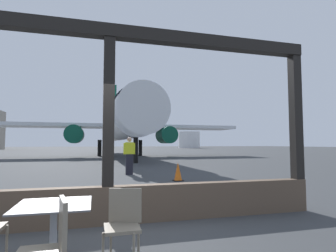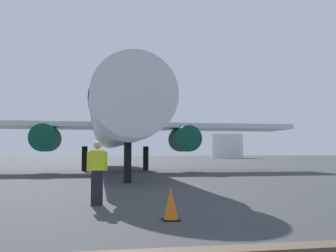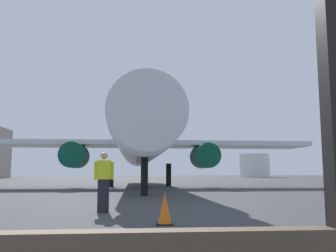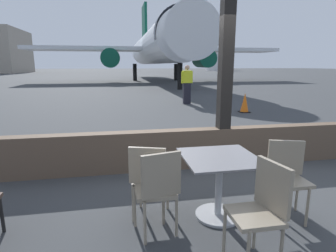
# 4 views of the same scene
# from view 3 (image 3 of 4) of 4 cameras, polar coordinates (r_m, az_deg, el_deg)

# --- Properties ---
(ground_plane) EXTENTS (220.00, 220.00, 0.00)m
(ground_plane) POSITION_cam_3_polar(r_m,az_deg,el_deg) (43.23, -8.34, -8.68)
(ground_plane) COLOR #383A3D
(airplane) EXTENTS (27.18, 29.98, 10.57)m
(airplane) POSITION_cam_3_polar(r_m,az_deg,el_deg) (29.65, -4.27, -2.25)
(airplane) COLOR silver
(airplane) RESTS_ON ground
(ground_crew_worker) EXTENTS (0.56, 0.22, 1.74)m
(ground_crew_worker) POSITION_cam_3_polar(r_m,az_deg,el_deg) (10.92, -9.97, -8.42)
(ground_crew_worker) COLOR black
(ground_crew_worker) RESTS_ON ground
(traffic_cone) EXTENTS (0.36, 0.36, 0.72)m
(traffic_cone) POSITION_cam_3_polar(r_m,az_deg,el_deg) (8.35, -0.50, -12.76)
(traffic_cone) COLOR orange
(traffic_cone) RESTS_ON ground
(fuel_storage_tank) EXTENTS (7.60, 7.60, 5.75)m
(fuel_storage_tank) POSITION_cam_3_polar(r_m,az_deg,el_deg) (95.01, 13.23, -6.00)
(fuel_storage_tank) COLOR white
(fuel_storage_tank) RESTS_ON ground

